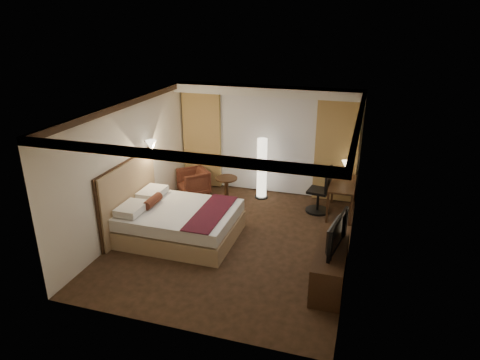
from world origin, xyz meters
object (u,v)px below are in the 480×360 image
(bed, at_px, (180,223))
(armchair, at_px, (193,180))
(side_table, at_px, (227,189))
(floor_lamp, at_px, (262,169))
(office_chair, at_px, (319,189))
(television, at_px, (332,230))
(dresser, at_px, (331,264))
(desk, at_px, (341,198))

(bed, bearing_deg, armchair, 106.46)
(bed, bearing_deg, side_table, 82.08)
(floor_lamp, xyz_separation_m, office_chair, (1.44, -0.41, -0.20))
(office_chair, height_order, television, office_chair)
(floor_lamp, bearing_deg, dresser, -57.16)
(bed, bearing_deg, floor_lamp, 66.57)
(armchair, bearing_deg, office_chair, 43.79)
(desk, relative_size, office_chair, 1.08)
(desk, bearing_deg, office_chair, -174.47)
(bed, xyz_separation_m, television, (3.04, -0.66, 0.64))
(side_table, bearing_deg, television, -44.53)
(bed, height_order, side_table, bed)
(bed, height_order, office_chair, office_chair)
(desk, xyz_separation_m, television, (0.02, -2.75, 0.59))
(floor_lamp, height_order, television, floor_lamp)
(office_chair, bearing_deg, bed, -131.47)
(bed, xyz_separation_m, desk, (3.02, 2.09, 0.05))
(floor_lamp, xyz_separation_m, television, (1.98, -3.11, 0.20))
(side_table, relative_size, office_chair, 0.52)
(armchair, height_order, television, television)
(television, bearing_deg, armchair, 62.03)
(television, bearing_deg, dresser, -80.28)
(desk, distance_m, television, 2.81)
(office_chair, height_order, dresser, office_chair)
(floor_lamp, relative_size, dresser, 0.90)
(office_chair, bearing_deg, floor_lamp, 173.40)
(dresser, bearing_deg, floor_lamp, 122.84)
(armchair, bearing_deg, dresser, 9.07)
(bed, distance_m, desk, 3.68)
(armchair, xyz_separation_m, floor_lamp, (1.71, 0.26, 0.41))
(bed, height_order, television, television)
(armchair, height_order, desk, desk)
(bed, relative_size, floor_lamp, 1.46)
(armchair, relative_size, office_chair, 0.63)
(bed, height_order, desk, desk)
(side_table, bearing_deg, dresser, -44.22)
(dresser, bearing_deg, office_chair, 101.85)
(armchair, bearing_deg, television, 8.85)
(side_table, xyz_separation_m, office_chair, (2.22, -0.01, 0.27))
(floor_lamp, bearing_deg, armchair, -171.36)
(bed, relative_size, television, 2.12)
(armchair, distance_m, floor_lamp, 1.78)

